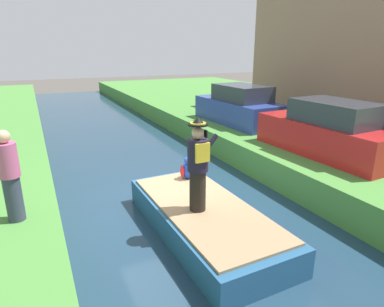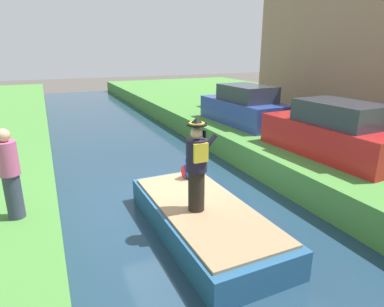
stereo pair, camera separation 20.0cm
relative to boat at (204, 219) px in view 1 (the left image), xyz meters
The scene contains 8 objects.
ground_plane 1.59m from the boat, 90.00° to the left, with size 80.00×80.00×0.00m, color #4C4742.
canal_water 1.57m from the boat, 90.00° to the left, with size 5.38×48.00×0.10m, color #1E384C.
boat is the anchor object (origin of this frame).
person_pirate 1.25m from the boat, 155.83° to the right, with size 0.61×0.42×1.85m.
parrot_plush 1.62m from the boat, 77.87° to the left, with size 0.36×0.34×0.57m.
parked_car_red 4.75m from the boat, 13.28° to the left, with size 1.88×4.07×1.50m.
parked_car_blue 7.24m from the boat, 51.17° to the left, with size 1.89×4.08×1.50m.
person_bystander 3.67m from the boat, behind, with size 0.34×0.34×1.60m.
Camera 1 is at (-2.86, -6.87, 3.75)m, focal length 30.83 mm.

